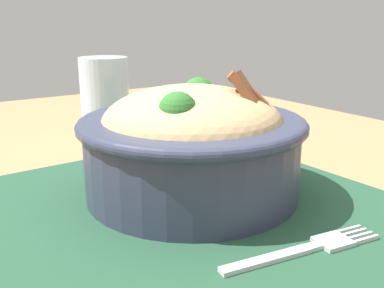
{
  "coord_description": "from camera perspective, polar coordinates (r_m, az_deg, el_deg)",
  "views": [
    {
      "loc": [
        0.32,
        -0.19,
        0.88
      ],
      "look_at": [
        -0.01,
        0.04,
        0.76
      ],
      "focal_mm": 41.29,
      "sensor_mm": 36.0,
      "label": 1
    }
  ],
  "objects": [
    {
      "name": "bowl",
      "position": [
        0.42,
        0.01,
        0.45
      ],
      "size": [
        0.22,
        0.22,
        0.12
      ],
      "color": "#2D3347",
      "rests_on": "placemat"
    },
    {
      "name": "fork",
      "position": [
        0.35,
        14.84,
        -12.88
      ],
      "size": [
        0.03,
        0.14,
        0.0
      ],
      "color": "#BDBDBD",
      "rests_on": "placemat"
    },
    {
      "name": "placemat",
      "position": [
        0.4,
        0.43,
        -8.54
      ],
      "size": [
        0.4,
        0.37,
        0.0
      ],
      "primitive_type": "cube",
      "rotation": [
        0.0,
        0.0,
        0.03
      ],
      "color": "#1E422D",
      "rests_on": "table"
    },
    {
      "name": "table",
      "position": [
        0.44,
        -3.26,
        -15.76
      ],
      "size": [
        1.29,
        0.98,
        0.71
      ],
      "color": "#99754C",
      "rests_on": "ground_plane"
    },
    {
      "name": "drinking_glass",
      "position": [
        0.63,
        -11.12,
        4.94
      ],
      "size": [
        0.07,
        0.07,
        0.12
      ],
      "color": "silver",
      "rests_on": "table"
    }
  ]
}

